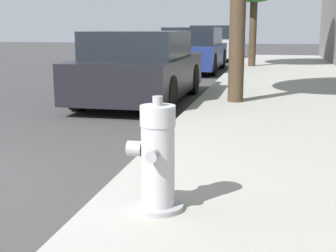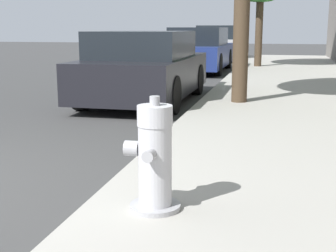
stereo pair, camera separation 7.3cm
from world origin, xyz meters
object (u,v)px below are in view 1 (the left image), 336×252
object	(u,v)px
parked_car_near	(141,68)
parked_car_mid	(194,50)
fire_hydrant	(157,159)
parked_car_far	(212,44)

from	to	relation	value
parked_car_near	parked_car_mid	bearing A→B (deg)	90.21
fire_hydrant	parked_car_mid	xyz separation A→B (m)	(-1.71, 12.17, 0.19)
parked_car_near	parked_car_far	world-z (taller)	parked_car_far
fire_hydrant	parked_car_far	world-z (taller)	parked_car_far
parked_car_mid	parked_car_far	xyz separation A→B (m)	(-0.10, 5.66, 0.03)
parked_car_mid	parked_car_far	size ratio (longest dim) A/B	1.16
parked_car_far	parked_car_near	bearing A→B (deg)	-89.43
fire_hydrant	parked_car_near	size ratio (longest dim) A/B	0.21
fire_hydrant	parked_car_mid	distance (m)	12.29
parked_car_mid	fire_hydrant	bearing A→B (deg)	-82.01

